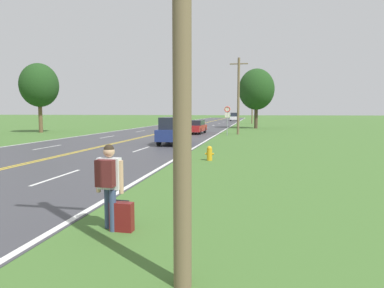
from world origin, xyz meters
TOP-DOWN VIEW (x-y plane):
  - hitchhiker_person at (7.23, 2.82)m, footprint 0.57×0.42m
  - suitcase at (7.48, 2.81)m, footprint 0.45×0.20m
  - fire_hydrant at (7.87, 12.62)m, footprint 0.41×0.25m
  - traffic_sign at (7.28, 29.58)m, footprint 0.60×0.10m
  - utility_pole_midground at (8.23, 31.36)m, footprint 1.80×0.24m
  - utility_pole_far at (9.24, 61.73)m, footprint 1.80×0.24m
  - tree_behind_sign at (9.98, 43.90)m, footprint 4.77×4.77m
  - tree_mid_treeline at (-13.20, 30.49)m, footprint 4.08×4.08m
  - car_dark_blue_suv_approaching at (4.38, 19.99)m, footprint 1.93×4.18m
  - car_red_sedan_mid_near at (3.80, 31.57)m, footprint 1.93×4.26m
  - car_white_van_mid_far at (4.73, 80.06)m, footprint 2.01×4.74m

SIDE VIEW (x-z plane):
  - suitcase at x=7.48m, z-range -0.02..0.59m
  - fire_hydrant at x=7.87m, z-range 0.01..0.70m
  - car_red_sedan_mid_near at x=3.80m, z-range 0.03..1.43m
  - car_dark_blue_suv_approaching at x=4.38m, z-range 0.04..1.95m
  - car_white_van_mid_far at x=4.73m, z-range 0.04..2.01m
  - hitchhiker_person at x=7.23m, z-range 0.19..1.88m
  - traffic_sign at x=7.28m, z-range 0.72..3.52m
  - utility_pole_midground at x=8.23m, z-range 0.15..7.74m
  - utility_pole_far at x=9.24m, z-range 0.16..9.32m
  - tree_mid_treeline at x=-13.20m, z-range 1.37..8.86m
  - tree_behind_sign at x=9.98m, z-range 1.24..9.24m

